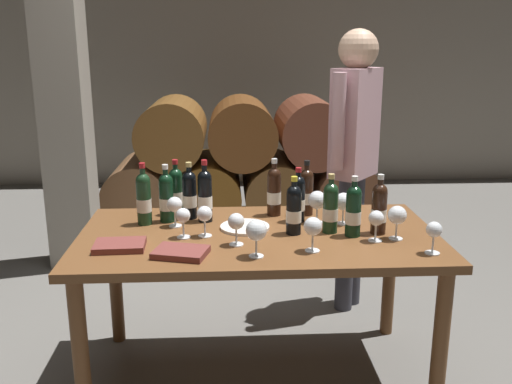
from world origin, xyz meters
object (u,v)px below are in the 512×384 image
at_px(wine_bottle_0, 353,210).
at_px(serving_plate, 245,227).
at_px(wine_glass_8, 183,217).
at_px(wine_glass_9, 256,231).
at_px(leather_ledger, 120,245).
at_px(wine_bottle_7, 306,191).
at_px(wine_glass_0, 175,206).
at_px(wine_bottle_9, 166,197).
at_px(wine_glass_4, 376,220).
at_px(tasting_notebook, 181,252).
at_px(wine_bottle_11, 144,198).
at_px(wine_glass_7, 343,202).
at_px(wine_bottle_10, 190,194).
at_px(wine_glass_5, 434,231).
at_px(wine_glass_10, 397,216).
at_px(wine_bottle_2, 274,191).
at_px(wine_glass_6, 205,215).
at_px(sommelier_presenting, 354,145).
at_px(wine_bottle_4, 205,195).
at_px(dining_table, 258,251).
at_px(wine_bottle_1, 331,207).
at_px(wine_bottle_8, 176,191).
at_px(wine_glass_2, 236,223).
at_px(wine_bottle_6, 298,198).
at_px(wine_glass_1, 317,201).
at_px(wine_glass_3, 313,227).
at_px(wine_bottle_3, 294,209).
at_px(wine_bottle_5, 379,208).

distance_m(wine_bottle_0, serving_plate, 0.53).
xyz_separation_m(wine_bottle_0, wine_glass_8, (-0.79, 0.02, -0.02)).
distance_m(wine_glass_9, leather_ledger, 0.62).
relative_size(wine_bottle_7, wine_glass_0, 1.93).
height_order(wine_bottle_9, wine_glass_4, wine_bottle_9).
distance_m(wine_bottle_0, tasting_notebook, 0.82).
xyz_separation_m(wine_bottle_11, wine_glass_7, (0.99, -0.05, -0.02)).
distance_m(wine_bottle_9, wine_bottle_10, 0.12).
distance_m(wine_glass_5, serving_plate, 0.88).
relative_size(wine_bottle_10, wine_glass_5, 2.05).
xyz_separation_m(wine_bottle_9, wine_glass_10, (1.08, -0.32, -0.02)).
relative_size(wine_bottle_2, wine_glass_6, 2.05).
xyz_separation_m(wine_glass_9, tasting_notebook, (-0.32, 0.03, -0.10)).
relative_size(tasting_notebook, sommelier_presenting, 0.13).
xyz_separation_m(wine_glass_4, leather_ledger, (-1.15, -0.03, -0.09)).
xyz_separation_m(wine_bottle_11, wine_glass_10, (1.19, -0.29, -0.02)).
relative_size(wine_glass_4, wine_glass_9, 0.89).
relative_size(wine_bottle_4, wine_bottle_11, 1.02).
relative_size(dining_table, wine_glass_0, 11.28).
bearing_deg(wine_glass_0, wine_glass_4, -15.76).
height_order(wine_glass_4, sommelier_presenting, sommelier_presenting).
height_order(wine_bottle_1, serving_plate, wine_bottle_1).
bearing_deg(wine_glass_5, dining_table, 157.44).
height_order(wine_bottle_8, wine_glass_2, wine_bottle_8).
xyz_separation_m(wine_bottle_11, wine_glass_6, (0.31, -0.20, -0.03)).
bearing_deg(wine_glass_9, wine_glass_2, 118.81).
bearing_deg(wine_glass_4, tasting_notebook, -171.42).
bearing_deg(wine_bottle_7, wine_glass_6, -148.66).
bearing_deg(wine_glass_6, wine_bottle_2, 42.16).
xyz_separation_m(wine_glass_0, serving_plate, (0.34, -0.05, -0.10)).
distance_m(wine_bottle_4, wine_glass_5, 1.11).
height_order(wine_bottle_4, wine_bottle_10, wine_bottle_4).
xyz_separation_m(wine_bottle_6, sommelier_presenting, (0.41, 0.57, 0.16)).
bearing_deg(wine_glass_1, wine_glass_6, -162.56).
relative_size(wine_glass_3, tasting_notebook, 0.70).
xyz_separation_m(wine_bottle_3, wine_bottle_5, (0.40, -0.02, 0.00)).
relative_size(wine_bottle_9, wine_glass_2, 1.98).
relative_size(wine_bottle_5, wine_bottle_10, 0.98).
relative_size(wine_glass_2, wine_glass_9, 0.91).
xyz_separation_m(dining_table, wine_glass_0, (-0.40, 0.13, 0.20)).
relative_size(wine_glass_3, wine_glass_10, 0.97).
bearing_deg(wine_bottle_5, leather_ledger, -173.29).
distance_m(dining_table, wine_bottle_5, 0.61).
relative_size(wine_glass_1, wine_glass_10, 1.03).
relative_size(wine_bottle_7, leather_ledger, 1.32).
xyz_separation_m(wine_glass_0, wine_glass_2, (0.30, -0.28, -0.00)).
xyz_separation_m(wine_bottle_0, wine_glass_4, (0.09, -0.08, -0.02)).
distance_m(wine_bottle_0, leather_ledger, 1.07).
bearing_deg(dining_table, wine_bottle_8, 141.02).
relative_size(wine_bottle_1, wine_glass_3, 1.85).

